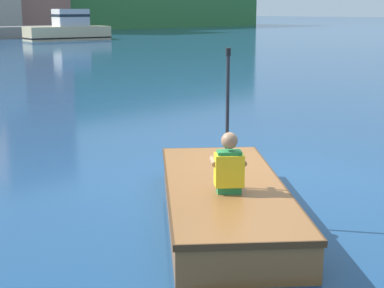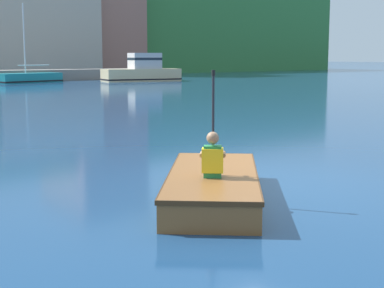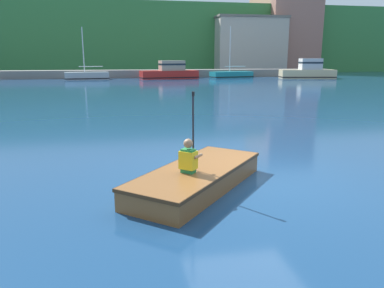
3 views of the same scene
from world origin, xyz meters
name	(u,v)px [view 3 (image 3 of 3)]	position (x,y,z in m)	size (l,w,h in m)	color
ground_plane	(249,177)	(0.00, 0.00, 0.00)	(300.00, 300.00, 0.00)	navy
shoreline_ridge	(133,40)	(0.00, 59.20, 5.13)	(120.00, 20.00, 10.26)	#387A3D
waterfront_office_block_center	(243,46)	(16.89, 51.28, 4.14)	(10.66, 10.92, 8.27)	#B2A899
waterfront_apartment_right	(283,24)	(24.38, 53.27, 7.74)	(8.18, 12.01, 15.47)	#9E6B5B
marina_dock	(141,74)	(0.00, 38.97, 0.45)	(47.92, 2.40, 0.90)	slate
moored_boat_dock_west_end	(308,71)	(18.90, 33.48, 0.80)	(6.48, 3.32, 2.25)	#CCB789
moored_boat_dock_west_inner	(231,75)	(10.59, 36.41, 0.35)	(5.34, 2.80, 5.90)	#197A84
moored_boat_dock_center_near	(87,76)	(-6.01, 35.72, 0.39)	(4.81, 2.16, 5.52)	#9EA3A8
moored_boat_dock_east_inner	(170,72)	(3.14, 35.84, 0.75)	(6.79, 3.02, 2.02)	red
rowboat_foreground	(198,176)	(-1.18, -0.44, 0.23)	(3.12, 3.35, 0.40)	brown
person_paddler	(189,157)	(-1.42, -0.72, 0.70)	(0.46, 0.46, 1.45)	#267F3F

